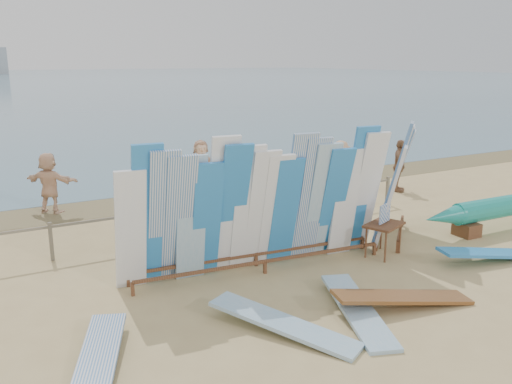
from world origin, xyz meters
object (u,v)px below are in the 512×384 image
beachgoer_6 (239,181)px  beachgoer_11 (49,183)px  flat_board_a (283,333)px  beachgoer_extra_0 (341,164)px  flat_board_c (402,307)px  beach_chair_right (233,211)px  beachgoer_7 (298,175)px  flat_board_e (97,372)px  beach_chair_left (245,212)px  vendor_table (383,239)px  main_surfboard_rack (261,209)px  beachgoer_10 (399,166)px  flat_board_d (493,261)px  flat_board_b (357,315)px  beachgoer_5 (201,167)px  stroller (269,199)px  side_surfboard_rack (393,186)px  beachgoer_8 (307,182)px

beachgoer_6 → beachgoer_11: 5.61m
flat_board_a → beachgoer_extra_0: bearing=18.6°
flat_board_c → beach_chair_right: 6.56m
beachgoer_7 → flat_board_c: bearing=81.0°
flat_board_e → beachgoer_extra_0: (10.47, 7.84, 0.83)m
beach_chair_left → beachgoer_11: bearing=140.9°
beach_chair_right → beachgoer_6: 1.43m
vendor_table → beach_chair_right: size_ratio=1.47×
flat_board_c → beachgoer_11: bearing=38.9°
main_surfboard_rack → beachgoer_10: bearing=32.4°
main_surfboard_rack → beachgoer_10: size_ratio=3.37×
flat_board_d → beach_chair_left: beach_chair_left is taller
flat_board_b → beachgoer_5: bearing=102.9°
main_surfboard_rack → beachgoer_5: size_ratio=3.26×
beachgoer_11 → flat_board_a: bearing=146.3°
flat_board_b → beachgoer_7: size_ratio=1.53×
beach_chair_right → beachgoer_11: size_ratio=0.46×
stroller → beachgoer_7: bearing=6.6°
flat_board_c → beachgoer_extra_0: beachgoer_extra_0 is taller
beach_chair_right → beachgoer_5: beachgoer_5 is taller
flat_board_a → beach_chair_left: size_ratio=2.90×
flat_board_a → beachgoer_extra_0: size_ratio=1.63×
side_surfboard_rack → flat_board_b: bearing=177.0°
beach_chair_right → beachgoer_10: beachgoer_10 is taller
flat_board_e → beachgoer_11: beachgoer_11 is taller
flat_board_c → beachgoer_6: beachgoer_6 is taller
beachgoer_11 → beachgoer_6: bearing=-159.8°
stroller → beachgoer_5: (-0.73, 3.22, 0.46)m
beachgoer_7 → beachgoer_11: bearing=-9.6°
beach_chair_left → main_surfboard_rack: bearing=-114.4°
beachgoer_10 → side_surfboard_rack: bearing=-178.7°
flat_board_a → beachgoer_5: beachgoer_5 is taller
main_surfboard_rack → flat_board_b: size_ratio=2.24×
flat_board_b → beachgoer_11: 10.39m
beach_chair_right → beachgoer_6: (0.75, 1.07, 0.58)m
main_surfboard_rack → beachgoer_6: main_surfboard_rack is taller
vendor_table → beachgoer_extra_0: beachgoer_extra_0 is taller
stroller → flat_board_c: bearing=-119.3°
main_surfboard_rack → beachgoer_8: bearing=49.4°
beachgoer_10 → flat_board_e: bearing=164.6°
beachgoer_8 → beachgoer_11: bearing=108.5°
beach_chair_left → flat_board_c: bearing=-92.1°
beach_chair_left → flat_board_d: bearing=-59.7°
main_surfboard_rack → beach_chair_right: 4.00m
side_surfboard_rack → beachgoer_6: 4.95m
beachgoer_8 → beachgoer_6: beachgoer_8 is taller
flat_board_a → flat_board_b: size_ratio=1.00×
beachgoer_6 → beachgoer_11: (-5.15, 2.21, 0.08)m
main_surfboard_rack → flat_board_a: bearing=-106.6°
side_surfboard_rack → beachgoer_7: side_surfboard_rack is taller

